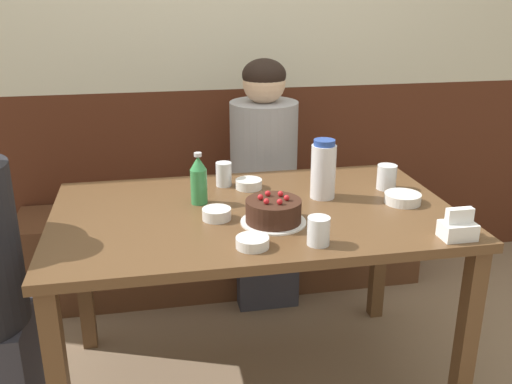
{
  "coord_description": "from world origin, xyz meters",
  "views": [
    {
      "loc": [
        -0.36,
        -1.92,
        1.54
      ],
      "look_at": [
        0.02,
        0.05,
        0.81
      ],
      "focal_mm": 40.0,
      "sensor_mm": 36.0,
      "label": 1
    }
  ],
  "objects_px": {
    "glass_tumbler_short": "(319,231)",
    "birthday_cake": "(273,212)",
    "bench_seat": "(225,246)",
    "person_pale_blue_shirt": "(264,188)",
    "bowl_sauce_shallow": "(217,214)",
    "bowl_soup_white": "(249,184)",
    "napkin_holder": "(458,227)",
    "glass_water_tall": "(387,177)",
    "bowl_rice_small": "(403,198)",
    "bowl_side_dish": "(252,242)",
    "soju_bottle": "(199,180)",
    "water_pitcher": "(323,170)",
    "glass_shot_small": "(224,174)"
  },
  "relations": [
    {
      "from": "bench_seat",
      "to": "person_pale_blue_shirt",
      "type": "height_order",
      "value": "person_pale_blue_shirt"
    },
    {
      "from": "glass_water_tall",
      "to": "bowl_sauce_shallow",
      "type": "bearing_deg",
      "value": -165.24
    },
    {
      "from": "bowl_soup_white",
      "to": "glass_shot_small",
      "type": "xyz_separation_m",
      "value": [
        -0.09,
        0.05,
        0.03
      ]
    },
    {
      "from": "bench_seat",
      "to": "bowl_sauce_shallow",
      "type": "xyz_separation_m",
      "value": [
        -0.15,
        -0.89,
        0.55
      ]
    },
    {
      "from": "birthday_cake",
      "to": "napkin_holder",
      "type": "height_order",
      "value": "napkin_holder"
    },
    {
      "from": "bowl_rice_small",
      "to": "bowl_side_dish",
      "type": "bearing_deg",
      "value": -156.5
    },
    {
      "from": "bench_seat",
      "to": "glass_water_tall",
      "type": "xyz_separation_m",
      "value": [
        0.57,
        -0.71,
        0.58
      ]
    },
    {
      "from": "soju_bottle",
      "to": "birthday_cake",
      "type": "bearing_deg",
      "value": -45.52
    },
    {
      "from": "bowl_rice_small",
      "to": "bowl_side_dish",
      "type": "distance_m",
      "value": 0.69
    },
    {
      "from": "water_pitcher",
      "to": "bowl_rice_small",
      "type": "bearing_deg",
      "value": -22.98
    },
    {
      "from": "glass_water_tall",
      "to": "person_pale_blue_shirt",
      "type": "bearing_deg",
      "value": 124.03
    },
    {
      "from": "birthday_cake",
      "to": "glass_water_tall",
      "type": "xyz_separation_m",
      "value": [
        0.53,
        0.26,
        0.01
      ]
    },
    {
      "from": "bowl_side_dish",
      "to": "bowl_sauce_shallow",
      "type": "bearing_deg",
      "value": 108.1
    },
    {
      "from": "bowl_sauce_shallow",
      "to": "glass_tumbler_short",
      "type": "xyz_separation_m",
      "value": [
        0.29,
        -0.27,
        0.03
      ]
    },
    {
      "from": "birthday_cake",
      "to": "person_pale_blue_shirt",
      "type": "distance_m",
      "value": 0.87
    },
    {
      "from": "bowl_rice_small",
      "to": "person_pale_blue_shirt",
      "type": "distance_m",
      "value": 0.86
    },
    {
      "from": "water_pitcher",
      "to": "bowl_soup_white",
      "type": "distance_m",
      "value": 0.32
    },
    {
      "from": "water_pitcher",
      "to": "bowl_sauce_shallow",
      "type": "height_order",
      "value": "water_pitcher"
    },
    {
      "from": "bowl_soup_white",
      "to": "bowl_side_dish",
      "type": "xyz_separation_m",
      "value": [
        -0.09,
        -0.55,
        -0.0
      ]
    },
    {
      "from": "birthday_cake",
      "to": "person_pale_blue_shirt",
      "type": "bearing_deg",
      "value": 80.64
    },
    {
      "from": "glass_tumbler_short",
      "to": "birthday_cake",
      "type": "bearing_deg",
      "value": 117.09
    },
    {
      "from": "bowl_soup_white",
      "to": "glass_tumbler_short",
      "type": "relative_size",
      "value": 1.17
    },
    {
      "from": "water_pitcher",
      "to": "person_pale_blue_shirt",
      "type": "bearing_deg",
      "value": 99.61
    },
    {
      "from": "bench_seat",
      "to": "bowl_sauce_shallow",
      "type": "height_order",
      "value": "bowl_sauce_shallow"
    },
    {
      "from": "bowl_soup_white",
      "to": "bowl_rice_small",
      "type": "distance_m",
      "value": 0.61
    },
    {
      "from": "person_pale_blue_shirt",
      "to": "napkin_holder",
      "type": "bearing_deg",
      "value": 21.48
    },
    {
      "from": "soju_bottle",
      "to": "person_pale_blue_shirt",
      "type": "xyz_separation_m",
      "value": [
        0.37,
        0.59,
        -0.27
      ]
    },
    {
      "from": "water_pitcher",
      "to": "bowl_rice_small",
      "type": "relative_size",
      "value": 1.68
    },
    {
      "from": "napkin_holder",
      "to": "bowl_rice_small",
      "type": "height_order",
      "value": "napkin_holder"
    },
    {
      "from": "bowl_rice_small",
      "to": "napkin_holder",
      "type": "bearing_deg",
      "value": -83.58
    },
    {
      "from": "birthday_cake",
      "to": "bowl_soup_white",
      "type": "distance_m",
      "value": 0.37
    },
    {
      "from": "bench_seat",
      "to": "person_pale_blue_shirt",
      "type": "bearing_deg",
      "value": -35.71
    },
    {
      "from": "soju_bottle",
      "to": "napkin_holder",
      "type": "distance_m",
      "value": 0.93
    },
    {
      "from": "bench_seat",
      "to": "bowl_rice_small",
      "type": "bearing_deg",
      "value": -56.93
    },
    {
      "from": "bench_seat",
      "to": "person_pale_blue_shirt",
      "type": "xyz_separation_m",
      "value": [
        0.18,
        -0.13,
        0.36
      ]
    },
    {
      "from": "birthday_cake",
      "to": "water_pitcher",
      "type": "bearing_deg",
      "value": 41.24
    },
    {
      "from": "birthday_cake",
      "to": "napkin_holder",
      "type": "xyz_separation_m",
      "value": [
        0.56,
        -0.24,
        -0.0
      ]
    },
    {
      "from": "glass_shot_small",
      "to": "bowl_side_dish",
      "type": "bearing_deg",
      "value": -89.29
    },
    {
      "from": "bowl_soup_white",
      "to": "person_pale_blue_shirt",
      "type": "relative_size",
      "value": 0.09
    },
    {
      "from": "soju_bottle",
      "to": "person_pale_blue_shirt",
      "type": "distance_m",
      "value": 0.75
    },
    {
      "from": "bowl_side_dish",
      "to": "bowl_soup_white",
      "type": "bearing_deg",
      "value": 80.95
    },
    {
      "from": "bench_seat",
      "to": "glass_water_tall",
      "type": "height_order",
      "value": "glass_water_tall"
    },
    {
      "from": "bowl_rice_small",
      "to": "glass_shot_small",
      "type": "xyz_separation_m",
      "value": [
        -0.64,
        0.33,
        0.03
      ]
    },
    {
      "from": "water_pitcher",
      "to": "glass_tumbler_short",
      "type": "xyz_separation_m",
      "value": [
        -0.14,
        -0.41,
        -0.07
      ]
    },
    {
      "from": "soju_bottle",
      "to": "bowl_side_dish",
      "type": "bearing_deg",
      "value": -73.2
    },
    {
      "from": "napkin_holder",
      "to": "person_pale_blue_shirt",
      "type": "xyz_separation_m",
      "value": [
        -0.42,
        1.07,
        -0.21
      ]
    },
    {
      "from": "bowl_rice_small",
      "to": "glass_shot_small",
      "type": "distance_m",
      "value": 0.72
    },
    {
      "from": "napkin_holder",
      "to": "glass_water_tall",
      "type": "bearing_deg",
      "value": 93.95
    },
    {
      "from": "bowl_soup_white",
      "to": "bowl_sauce_shallow",
      "type": "distance_m",
      "value": 0.34
    },
    {
      "from": "soju_bottle",
      "to": "bowl_sauce_shallow",
      "type": "height_order",
      "value": "soju_bottle"
    }
  ]
}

